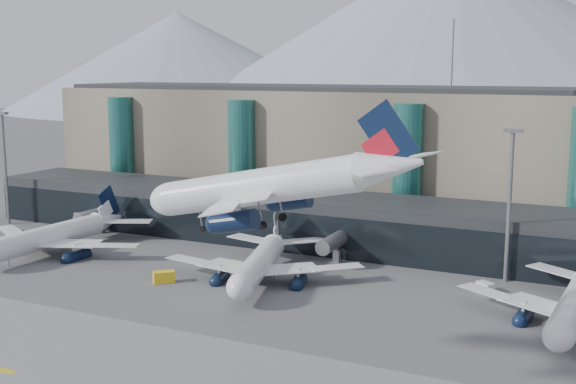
% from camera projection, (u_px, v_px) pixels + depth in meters
% --- Properties ---
extents(ground, '(900.00, 900.00, 0.00)m').
position_uv_depth(ground, '(199.00, 351.00, 91.19)').
color(ground, '#515154').
rests_on(ground, ground).
extents(concourse, '(170.00, 27.00, 10.00)m').
position_uv_depth(concourse, '(357.00, 224.00, 141.63)').
color(concourse, black).
rests_on(concourse, ground).
extents(terminal_main, '(130.00, 30.00, 31.00)m').
position_uv_depth(terminal_main, '(308.00, 149.00, 179.14)').
color(terminal_main, gray).
rests_on(terminal_main, ground).
extents(teal_towers, '(116.40, 19.40, 46.00)m').
position_uv_depth(teal_towers, '(320.00, 164.00, 160.92)').
color(teal_towers, '#246761').
rests_on(teal_towers, ground).
extents(lightmast_left, '(3.00, 1.20, 25.60)m').
position_uv_depth(lightmast_left, '(5.00, 161.00, 162.75)').
color(lightmast_left, slate).
rests_on(lightmast_left, ground).
extents(lightmast_mid, '(3.00, 1.20, 25.60)m').
position_uv_depth(lightmast_mid, '(510.00, 197.00, 118.59)').
color(lightmast_mid, slate).
rests_on(lightmast_mid, ground).
extents(hero_jet, '(32.68, 33.77, 10.87)m').
position_uv_depth(hero_jet, '(285.00, 176.00, 74.72)').
color(hero_jet, white).
rests_on(hero_jet, ground).
extents(jet_parked_left, '(38.58, 37.63, 12.43)m').
position_uv_depth(jet_parked_left, '(62.00, 227.00, 140.46)').
color(jet_parked_left, white).
rests_on(jet_parked_left, ground).
extents(jet_parked_mid, '(34.91, 36.31, 11.66)m').
position_uv_depth(jet_parked_mid, '(263.00, 252.00, 122.53)').
color(jet_parked_mid, white).
rests_on(jet_parked_mid, ground).
extents(veh_b, '(1.98, 2.63, 1.35)m').
position_uv_depth(veh_b, '(232.00, 265.00, 128.44)').
color(veh_b, yellow).
rests_on(veh_b, ground).
extents(veh_f, '(2.47, 3.39, 1.70)m').
position_uv_depth(veh_f, '(16.00, 235.00, 150.84)').
color(veh_f, '#454549').
rests_on(veh_f, ground).
extents(veh_g, '(3.12, 2.86, 1.58)m').
position_uv_depth(veh_g, '(485.00, 287.00, 115.16)').
color(veh_g, silver).
rests_on(veh_g, ground).
extents(veh_h, '(3.80, 3.75, 1.93)m').
position_uv_depth(veh_h, '(164.00, 277.00, 120.13)').
color(veh_h, yellow).
rests_on(veh_h, ground).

